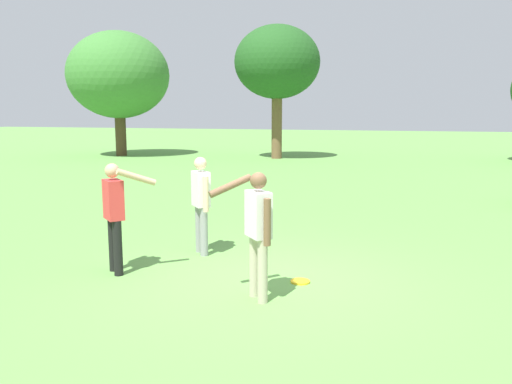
{
  "coord_description": "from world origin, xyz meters",
  "views": [
    {
      "loc": [
        1.89,
        -6.67,
        2.38
      ],
      "look_at": [
        -0.71,
        1.72,
        1.0
      ],
      "focal_mm": 36.02,
      "sensor_mm": 36.0,
      "label": 1
    }
  ],
  "objects_px": {
    "person_catcher": "(257,226)",
    "tree_broad_center": "(277,63)",
    "person_thrower": "(201,199)",
    "frisbee": "(300,281)",
    "tree_tall_left": "(118,75)",
    "person_bystander": "(115,209)"
  },
  "relations": [
    {
      "from": "person_catcher",
      "to": "tree_broad_center",
      "type": "xyz_separation_m",
      "value": [
        -4.93,
        19.45,
        3.82
      ]
    },
    {
      "from": "person_thrower",
      "to": "tree_broad_center",
      "type": "xyz_separation_m",
      "value": [
        -3.4,
        17.68,
        3.84
      ]
    },
    {
      "from": "frisbee",
      "to": "tree_tall_left",
      "type": "bearing_deg",
      "value": 127.94
    },
    {
      "from": "person_thrower",
      "to": "person_catcher",
      "type": "relative_size",
      "value": 1.0
    },
    {
      "from": "person_bystander",
      "to": "person_thrower",
      "type": "bearing_deg",
      "value": 59.09
    },
    {
      "from": "frisbee",
      "to": "tree_tall_left",
      "type": "height_order",
      "value": "tree_tall_left"
    },
    {
      "from": "person_thrower",
      "to": "tree_broad_center",
      "type": "relative_size",
      "value": 0.25
    },
    {
      "from": "person_catcher",
      "to": "frisbee",
      "type": "xyz_separation_m",
      "value": [
        0.38,
        0.81,
        -0.95
      ]
    },
    {
      "from": "person_bystander",
      "to": "person_catcher",
      "type": "bearing_deg",
      "value": -10.52
    },
    {
      "from": "person_bystander",
      "to": "tree_tall_left",
      "type": "distance_m",
      "value": 21.54
    },
    {
      "from": "person_thrower",
      "to": "frisbee",
      "type": "bearing_deg",
      "value": -26.58
    },
    {
      "from": "person_catcher",
      "to": "tree_broad_center",
      "type": "bearing_deg",
      "value": 104.22
    },
    {
      "from": "tree_tall_left",
      "to": "person_thrower",
      "type": "bearing_deg",
      "value": -54.61
    },
    {
      "from": "person_thrower",
      "to": "frisbee",
      "type": "distance_m",
      "value": 2.33
    },
    {
      "from": "person_catcher",
      "to": "frisbee",
      "type": "relative_size",
      "value": 5.97
    },
    {
      "from": "person_thrower",
      "to": "person_catcher",
      "type": "bearing_deg",
      "value": -49.17
    },
    {
      "from": "tree_tall_left",
      "to": "tree_broad_center",
      "type": "bearing_deg",
      "value": 5.93
    },
    {
      "from": "frisbee",
      "to": "person_bystander",
      "type": "bearing_deg",
      "value": -172.06
    },
    {
      "from": "person_bystander",
      "to": "frisbee",
      "type": "relative_size",
      "value": 5.97
    },
    {
      "from": "frisbee",
      "to": "tree_broad_center",
      "type": "xyz_separation_m",
      "value": [
        -5.31,
        18.64,
        4.77
      ]
    },
    {
      "from": "person_catcher",
      "to": "frisbee",
      "type": "distance_m",
      "value": 1.3
    },
    {
      "from": "person_catcher",
      "to": "frisbee",
      "type": "bearing_deg",
      "value": 64.55
    }
  ]
}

